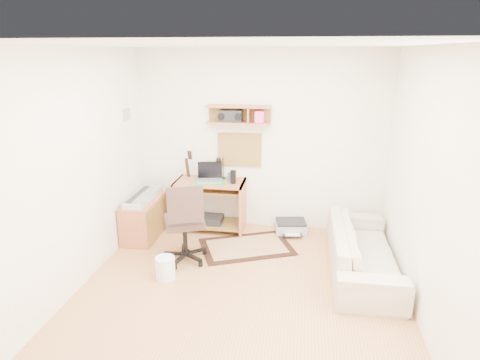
% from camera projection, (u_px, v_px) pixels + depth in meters
% --- Properties ---
extents(floor, '(3.60, 4.00, 0.01)m').
position_uv_depth(floor, '(239.00, 298.00, 4.46)').
color(floor, tan).
rests_on(floor, ground).
extents(ceiling, '(3.60, 4.00, 0.01)m').
position_uv_depth(ceiling, '(239.00, 44.00, 3.68)').
color(ceiling, white).
rests_on(ceiling, ground).
extents(back_wall, '(3.60, 0.01, 2.60)m').
position_uv_depth(back_wall, '(260.00, 141.00, 5.96)').
color(back_wall, white).
rests_on(back_wall, ground).
extents(left_wall, '(0.01, 4.00, 2.60)m').
position_uv_depth(left_wall, '(70.00, 175.00, 4.34)').
color(left_wall, white).
rests_on(left_wall, ground).
extents(right_wall, '(0.01, 4.00, 2.60)m').
position_uv_depth(right_wall, '(431.00, 192.00, 3.81)').
color(right_wall, white).
rests_on(right_wall, ground).
extents(wall_shelf, '(0.90, 0.25, 0.26)m').
position_uv_depth(wall_shelf, '(238.00, 115.00, 5.76)').
color(wall_shelf, '#B86541').
rests_on(wall_shelf, back_wall).
extents(cork_board, '(0.64, 0.03, 0.49)m').
position_uv_depth(cork_board, '(240.00, 150.00, 6.02)').
color(cork_board, tan).
rests_on(cork_board, back_wall).
extents(wall_photo, '(0.02, 0.20, 0.15)m').
position_uv_depth(wall_photo, '(127.00, 115.00, 5.62)').
color(wall_photo, '#4C8CBF').
rests_on(wall_photo, left_wall).
extents(desk, '(1.00, 0.55, 0.75)m').
position_uv_depth(desk, '(210.00, 205.00, 6.08)').
color(desk, '#B86541').
rests_on(desk, floor).
extents(laptop, '(0.42, 0.42, 0.27)m').
position_uv_depth(laptop, '(210.00, 173.00, 5.90)').
color(laptop, silver).
rests_on(laptop, desk).
extents(speaker, '(0.08, 0.08, 0.19)m').
position_uv_depth(speaker, '(233.00, 177.00, 5.84)').
color(speaker, black).
rests_on(speaker, desk).
extents(desk_lamp, '(0.11, 0.11, 0.33)m').
position_uv_depth(desk_lamp, '(223.00, 168.00, 6.02)').
color(desk_lamp, black).
rests_on(desk_lamp, desk).
extents(pencil_cup, '(0.07, 0.07, 0.11)m').
position_uv_depth(pencil_cup, '(230.00, 176.00, 6.00)').
color(pencil_cup, '#33539B').
rests_on(pencil_cup, desk).
extents(boombox, '(0.32, 0.15, 0.17)m').
position_uv_depth(boombox, '(231.00, 116.00, 5.78)').
color(boombox, black).
rests_on(boombox, wall_shelf).
extents(rug, '(1.41, 1.20, 0.02)m').
position_uv_depth(rug, '(246.00, 247.00, 5.60)').
color(rug, '#C8B686').
rests_on(rug, floor).
extents(task_chair, '(0.70, 0.70, 1.05)m').
position_uv_depth(task_chair, '(184.00, 221.00, 5.11)').
color(task_chair, '#382621').
rests_on(task_chair, floor).
extents(cabinet, '(0.40, 0.90, 0.55)m').
position_uv_depth(cabinet, '(145.00, 218.00, 5.89)').
color(cabinet, '#B86541').
rests_on(cabinet, floor).
extents(music_keyboard, '(0.26, 0.84, 0.07)m').
position_uv_depth(music_keyboard, '(143.00, 197.00, 5.79)').
color(music_keyboard, '#B2B5BA').
rests_on(music_keyboard, cabinet).
extents(guitar, '(0.34, 0.26, 1.14)m').
position_uv_depth(guitar, '(189.00, 189.00, 6.20)').
color(guitar, brown).
rests_on(guitar, floor).
extents(waste_basket, '(0.27, 0.27, 0.27)m').
position_uv_depth(waste_basket, '(165.00, 268.00, 4.79)').
color(waste_basket, white).
rests_on(waste_basket, floor).
extents(printer, '(0.49, 0.41, 0.17)m').
position_uv_depth(printer, '(291.00, 227.00, 6.04)').
color(printer, '#A5A8AA').
rests_on(printer, floor).
extents(sofa, '(0.55, 1.89, 0.74)m').
position_uv_depth(sofa, '(364.00, 243.00, 4.89)').
color(sofa, beige).
rests_on(sofa, floor).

